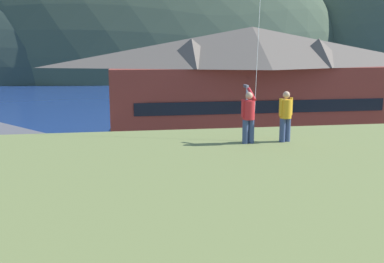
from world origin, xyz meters
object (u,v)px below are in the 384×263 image
at_px(moored_boat_inner_slip, 141,119).
at_px(parked_car_mid_row_far, 166,177).
at_px(parked_car_mid_row_near, 16,223).
at_px(parked_car_lone_by_shed, 114,209).
at_px(moored_boat_outer_mooring, 200,119).
at_px(person_companion, 286,115).
at_px(person_kite_flyer, 249,116).
at_px(parking_light_pole, 246,121).
at_px(harbor_lodge, 251,83).
at_px(parked_car_front_row_end, 358,168).
at_px(parked_car_corner_spot, 366,206).
at_px(moored_boat_wharfside, 141,123).
at_px(parked_car_back_row_left, 229,201).
at_px(wharf_dock, 168,121).
at_px(parked_car_front_row_silver, 264,169).

distance_m(moored_boat_inner_slip, parked_car_mid_row_far, 25.09).
bearing_deg(parked_car_mid_row_near, parked_car_lone_by_shed, 13.46).
bearing_deg(moored_boat_outer_mooring, person_companion, -95.45).
xyz_separation_m(moored_boat_outer_mooring, person_kite_flyer, (-4.89, -37.53, 6.56)).
bearing_deg(moored_boat_inner_slip, parking_light_pole, -71.86).
relative_size(harbor_lodge, parked_car_mid_row_near, 6.62).
bearing_deg(parked_car_mid_row_near, harbor_lodge, 49.29).
bearing_deg(parked_car_front_row_end, person_kite_flyer, -130.14).
height_order(parked_car_corner_spot, parked_car_front_row_end, same).
height_order(moored_boat_wharfside, moored_boat_inner_slip, same).
bearing_deg(person_kite_flyer, parked_car_back_row_left, 80.30).
relative_size(wharf_dock, moored_boat_outer_mooring, 1.64).
height_order(parked_car_back_row_left, parked_car_mid_row_far, same).
relative_size(moored_boat_wharfside, parked_car_corner_spot, 1.63).
xyz_separation_m(parked_car_lone_by_shed, person_kite_flyer, (4.74, -8.56, 6.22)).
bearing_deg(parked_car_back_row_left, harbor_lodge, 70.87).
distance_m(parked_car_front_row_silver, parked_car_lone_by_shed, 11.87).
xyz_separation_m(parked_car_mid_row_near, parked_car_front_row_silver, (14.81, 7.29, 0.00)).
bearing_deg(parked_car_back_row_left, wharf_dock, 90.35).
xyz_separation_m(moored_boat_wharfside, parked_car_back_row_left, (3.61, -27.11, 0.34)).
bearing_deg(moored_boat_outer_mooring, person_kite_flyer, -97.43).
bearing_deg(wharf_dock, parked_car_mid_row_far, -96.26).
bearing_deg(person_kite_flyer, wharf_dock, 88.04).
height_order(parking_light_pole, person_companion, person_companion).
height_order(moored_boat_inner_slip, parked_car_front_row_end, moored_boat_inner_slip).
xyz_separation_m(moored_boat_wharfside, parked_car_corner_spot, (10.66, -29.05, 0.34)).
xyz_separation_m(wharf_dock, moored_boat_wharfside, (-3.42, -3.17, 0.37)).
bearing_deg(parked_car_front_row_end, moored_boat_wharfside, 122.61).
bearing_deg(parked_car_corner_spot, parked_car_front_row_silver, 112.40).
bearing_deg(wharf_dock, parked_car_front_row_end, -67.11).
bearing_deg(parked_car_mid_row_far, moored_boat_inner_slip, 91.03).
bearing_deg(parked_car_mid_row_far, parked_car_corner_spot, -35.21).
xyz_separation_m(parked_car_front_row_end, person_kite_flyer, (-11.93, -14.14, 6.22)).
height_order(harbor_lodge, parked_car_front_row_end, harbor_lodge).
height_order(wharf_dock, parked_car_front_row_silver, parked_car_front_row_silver).
relative_size(parked_car_corner_spot, parked_car_lone_by_shed, 0.98).
distance_m(moored_boat_wharfside, parked_car_front_row_end, 26.00).
bearing_deg(parked_car_front_row_silver, parked_car_lone_by_shed, -148.64).
bearing_deg(parked_car_corner_spot, parked_car_mid_row_near, 178.57).
distance_m(parked_car_lone_by_shed, person_kite_flyer, 11.59).
relative_size(wharf_dock, parking_light_pole, 2.00).
height_order(parking_light_pole, person_kite_flyer, person_kite_flyer).
distance_m(moored_boat_inner_slip, parked_car_mid_row_near, 32.58).
xyz_separation_m(wharf_dock, parked_car_mid_row_near, (-10.77, -31.77, 0.71)).
relative_size(moored_boat_outer_mooring, parked_car_mid_row_near, 1.85).
relative_size(parked_car_front_row_silver, parked_car_lone_by_shed, 1.00).
distance_m(parked_car_corner_spot, person_kite_flyer, 12.69).
bearing_deg(parked_car_lone_by_shed, harbor_lodge, 56.30).
relative_size(parked_car_front_row_silver, person_kite_flyer, 2.31).
bearing_deg(parked_car_mid_row_near, moored_boat_wharfside, 75.60).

